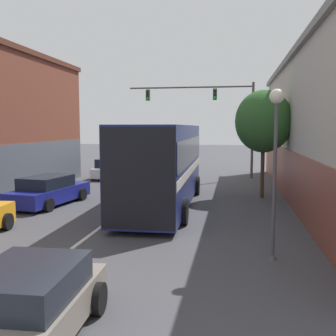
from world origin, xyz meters
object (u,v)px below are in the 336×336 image
Objects in this scene: hatchback_foreground at (22,309)px; parked_car_left_near at (127,161)px; parked_car_left_distant at (111,169)px; parked_car_left_mid at (49,191)px; street_lamp at (275,146)px; bus at (163,161)px; street_tree_near at (264,122)px; traffic_signal_gantry at (215,109)px.

hatchback_foreground is 28.27m from parked_car_left_near.
parked_car_left_near reaches higher than hatchback_foreground.
parked_car_left_distant is at bearing 176.87° from parked_car_left_near.
street_lamp reaches higher than parked_car_left_mid.
bus is 5.89m from street_tree_near.
street_tree_near is at bearing -62.25° from parked_car_left_mid.
bus is at bearing -99.24° from traffic_signal_gantry.
parked_car_left_distant is 12.54m from street_tree_near.
street_tree_near is at bearing -123.47° from parked_car_left_distant.
street_lamp is at bearing -148.84° from bus.
parked_car_left_near is 10.16m from traffic_signal_gantry.
street_lamp is at bearing -82.00° from traffic_signal_gantry.
parked_car_left_mid is 10.02m from parked_car_left_distant.
hatchback_foreground is 0.89× the size of street_lamp.
bus is 11.97m from hatchback_foreground.
bus is 2.61× the size of hatchback_foreground.
parked_car_left_near is 0.73× the size of street_tree_near.
hatchback_foreground is at bearing -147.54° from parked_car_left_mid.
traffic_signal_gantry is (1.80, 11.04, 2.90)m from bus.
street_tree_near is at bearing -20.39° from hatchback_foreground.
hatchback_foreground is at bearing -175.59° from parked_car_left_near.
parked_car_left_mid is 1.13× the size of parked_car_left_distant.
parked_car_left_near is 16.34m from parked_car_left_mid.
parked_car_left_mid reaches higher than hatchback_foreground.
street_lamp is (9.91, -16.24, 2.47)m from parked_car_left_distant.
parked_car_left_distant is 0.77× the size of street_tree_near.
parked_car_left_mid is at bearing 94.48° from bus.
bus is 8.09m from street_lamp.
hatchback_foreground is at bearing -95.13° from traffic_signal_gantry.
parked_car_left_mid is at bearing 174.87° from parked_car_left_near.
traffic_signal_gantry reaches higher than hatchback_foreground.
street_tree_near reaches higher than parked_car_left_distant.
parked_car_left_mid is at bearing -121.91° from traffic_signal_gantry.
traffic_signal_gantry is 1.94× the size of street_lamp.
traffic_signal_gantry is at bearing -7.29° from hatchback_foreground.
parked_car_left_distant is (-0.19, 10.02, 0.02)m from parked_car_left_mid.
traffic_signal_gantry is 8.53m from street_tree_near.
street_tree_near is (10.08, 3.62, 3.30)m from parked_car_left_mid.
parked_car_left_near is 0.45× the size of traffic_signal_gantry.
hatchback_foreground is 16.10m from street_tree_near.
street_tree_near reaches higher than parked_car_left_mid.
parked_car_left_distant is at bearing -168.02° from traffic_signal_gantry.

